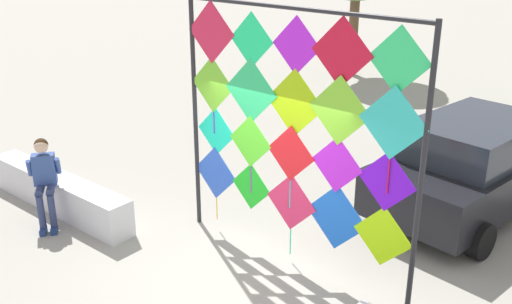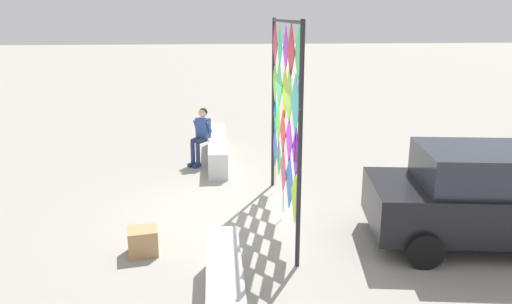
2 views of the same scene
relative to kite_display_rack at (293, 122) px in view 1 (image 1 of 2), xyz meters
The scene contains 5 objects.
ground 2.33m from the kite_display_rack, 112.48° to the right, with size 120.00×120.00×0.00m, color #9E998E.
plaza_ledge_left 4.69m from the kite_display_rack, 163.83° to the right, with size 3.55×0.47×0.64m, color silver.
kite_display_rack is the anchor object (origin of this frame).
seated_vendor 4.32m from the kite_display_rack, 156.92° to the right, with size 0.72×0.68×1.48m.
parked_car 3.95m from the kite_display_rack, 67.86° to the left, with size 2.54×4.52×1.67m.
Camera 1 is at (4.72, -5.35, 4.64)m, focal length 40.91 mm.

